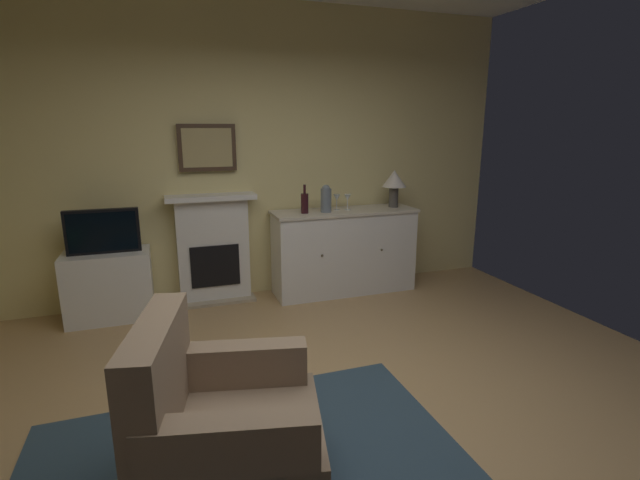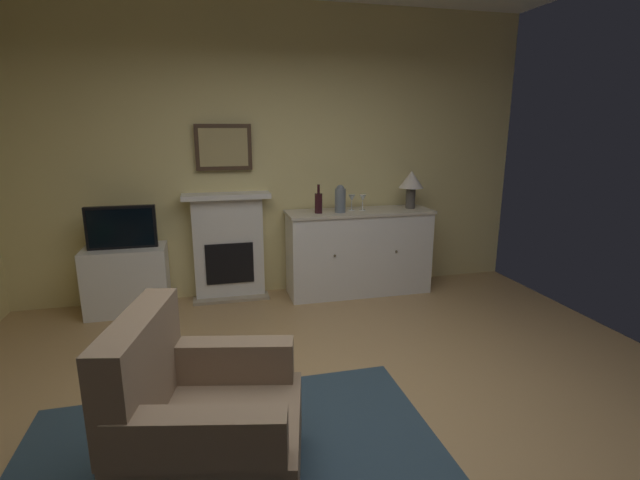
{
  "view_description": "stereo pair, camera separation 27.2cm",
  "coord_description": "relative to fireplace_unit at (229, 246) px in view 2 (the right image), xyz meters",
  "views": [
    {
      "loc": [
        -0.99,
        -2.24,
        1.75
      ],
      "look_at": [
        0.0,
        0.63,
        1.0
      ],
      "focal_mm": 25.99,
      "sensor_mm": 36.0,
      "label": 1
    },
    {
      "loc": [
        -0.73,
        -2.32,
        1.75
      ],
      "look_at": [
        0.0,
        0.63,
        1.0
      ],
      "focal_mm": 25.99,
      "sensor_mm": 36.0,
      "label": 2
    }
  ],
  "objects": [
    {
      "name": "ground_plane",
      "position": [
        0.53,
        -2.37,
        -0.6
      ],
      "size": [
        5.4,
        5.06,
        0.1
      ],
      "primitive_type": "cube",
      "color": "tan",
      "rests_on": "ground"
    },
    {
      "name": "wall_rear",
      "position": [
        0.53,
        0.13,
        0.92
      ],
      "size": [
        5.4,
        0.06,
        2.94
      ],
      "primitive_type": "cube",
      "color": "#EAD68C",
      "rests_on": "ground_plane"
    },
    {
      "name": "fireplace_unit",
      "position": [
        0.0,
        0.0,
        0.0
      ],
      "size": [
        0.87,
        0.3,
        1.1
      ],
      "color": "white",
      "rests_on": "ground_plane"
    },
    {
      "name": "framed_picture",
      "position": [
        -0.0,
        0.05,
        1.0
      ],
      "size": [
        0.55,
        0.04,
        0.45
      ],
      "color": "#473323"
    },
    {
      "name": "sideboard_cabinet",
      "position": [
        1.35,
        -0.18,
        -0.1
      ],
      "size": [
        1.53,
        0.49,
        0.9
      ],
      "color": "white",
      "rests_on": "ground_plane"
    },
    {
      "name": "table_lamp",
      "position": [
        1.92,
        -0.18,
        0.63
      ],
      "size": [
        0.26,
        0.26,
        0.4
      ],
      "color": "#4C4742",
      "rests_on": "sideboard_cabinet"
    },
    {
      "name": "wine_bottle",
      "position": [
        0.9,
        -0.22,
        0.45
      ],
      "size": [
        0.08,
        0.08,
        0.29
      ],
      "color": "#331419",
      "rests_on": "sideboard_cabinet"
    },
    {
      "name": "wine_glass_left",
      "position": [
        1.28,
        -0.14,
        0.47
      ],
      "size": [
        0.07,
        0.07,
        0.16
      ],
      "color": "silver",
      "rests_on": "sideboard_cabinet"
    },
    {
      "name": "wine_glass_center",
      "position": [
        1.39,
        -0.17,
        0.47
      ],
      "size": [
        0.07,
        0.07,
        0.16
      ],
      "color": "silver",
      "rests_on": "sideboard_cabinet"
    },
    {
      "name": "vase_decorative",
      "position": [
        1.13,
        -0.23,
        0.49
      ],
      "size": [
        0.11,
        0.11,
        0.28
      ],
      "color": "slate",
      "rests_on": "sideboard_cabinet"
    },
    {
      "name": "tv_cabinet",
      "position": [
        -0.97,
        -0.16,
        -0.23
      ],
      "size": [
        0.75,
        0.42,
        0.64
      ],
      "color": "white",
      "rests_on": "ground_plane"
    },
    {
      "name": "tv_set",
      "position": [
        -0.97,
        -0.19,
        0.29
      ],
      "size": [
        0.62,
        0.07,
        0.4
      ],
      "color": "black",
      "rests_on": "tv_cabinet"
    },
    {
      "name": "armchair",
      "position": [
        -0.28,
        -2.68,
        -0.17
      ],
      "size": [
        0.96,
        0.92,
        0.92
      ],
      "color": "#8C7259",
      "rests_on": "ground_plane"
    }
  ]
}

